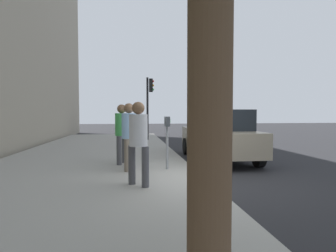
{
  "coord_description": "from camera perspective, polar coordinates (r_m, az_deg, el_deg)",
  "views": [
    {
      "loc": [
        -6.12,
        1.69,
        1.62
      ],
      "look_at": [
        1.68,
        0.61,
        1.27
      ],
      "focal_mm": 28.48,
      "sensor_mm": 36.0,
      "label": 1
    }
  ],
  "objects": [
    {
      "name": "ground_plane",
      "position": [
        6.56,
        7.49,
        -11.81
      ],
      "size": [
        80.0,
        80.0,
        0.0
      ],
      "primitive_type": "plane",
      "color": "#232326",
      "rests_on": "ground"
    },
    {
      "name": "sidewalk_slab",
      "position": [
        6.45,
        -19.74,
        -11.49
      ],
      "size": [
        28.0,
        6.0,
        0.15
      ],
      "primitive_type": "cube",
      "color": "gray",
      "rests_on": "ground_plane"
    },
    {
      "name": "parking_meter",
      "position": [
        7.09,
        -0.18,
        -1.15
      ],
      "size": [
        0.36,
        0.12,
        1.41
      ],
      "color": "gray",
      "rests_on": "sidewalk_slab"
    },
    {
      "name": "pedestrian_at_meter",
      "position": [
        7.06,
        -8.34,
        -1.03
      ],
      "size": [
        0.52,
        0.38,
        1.76
      ],
      "rotation": [
        0.0,
        0.0,
        -1.84
      ],
      "color": "#726656",
      "rests_on": "sidewalk_slab"
    },
    {
      "name": "pedestrian_bystander",
      "position": [
        5.49,
        -6.36,
        -2.3
      ],
      "size": [
        0.41,
        0.42,
        1.73
      ],
      "rotation": [
        0.0,
        0.0,
        -0.78
      ],
      "color": "#47474C",
      "rests_on": "sidewalk_slab"
    },
    {
      "name": "parking_officer",
      "position": [
        7.99,
        -9.88,
        -0.6
      ],
      "size": [
        0.51,
        0.38,
        1.76
      ],
      "rotation": [
        0.0,
        0.0,
        -1.96
      ],
      "color": "#47474C",
      "rests_on": "sidewalk_slab"
    },
    {
      "name": "parked_sedan_near",
      "position": [
        9.58,
        10.67,
        -1.87
      ],
      "size": [
        4.45,
        2.07,
        1.77
      ],
      "color": "gray",
      "rests_on": "ground_plane"
    },
    {
      "name": "traffic_signal",
      "position": [
        15.54,
        -4.04,
        6.03
      ],
      "size": [
        0.24,
        0.44,
        3.6
      ],
      "color": "black",
      "rests_on": "sidewalk_slab"
    }
  ]
}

